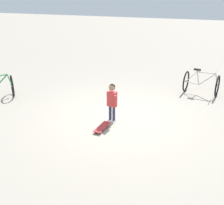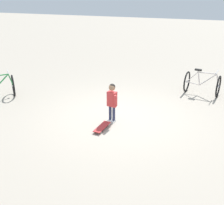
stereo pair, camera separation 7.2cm
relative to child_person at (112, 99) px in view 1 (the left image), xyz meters
name	(u,v)px [view 1 (the left image)]	position (x,y,z in m)	size (l,w,h in m)	color
ground_plane	(119,116)	(0.09, 0.39, -0.66)	(50.00, 50.00, 0.00)	#9E9384
child_person	(112,99)	(0.00, 0.00, 0.00)	(0.33, 0.28, 1.06)	#2D3351
skateboard	(102,127)	(-0.10, -0.49, -0.60)	(0.26, 0.66, 0.07)	#B22D2D
bicycle_mid	(201,83)	(2.17, 2.90, -0.28)	(1.18, 0.89, 0.85)	black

